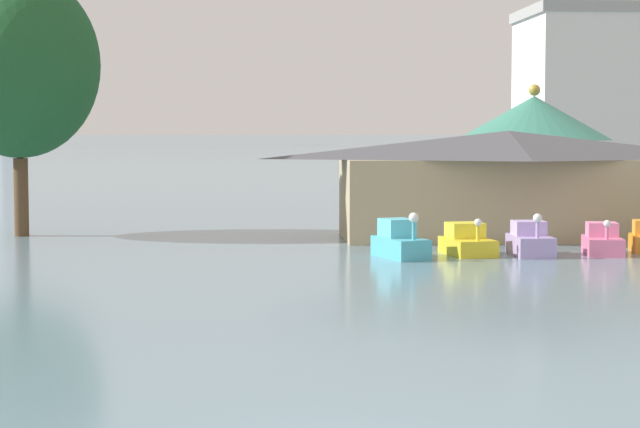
{
  "coord_description": "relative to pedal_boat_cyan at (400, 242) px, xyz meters",
  "views": [
    {
      "loc": [
        -1.27,
        -16.65,
        5.01
      ],
      "look_at": [
        0.91,
        18.53,
        2.39
      ],
      "focal_mm": 64.54,
      "sensor_mm": 36.0,
      "label": 1
    }
  ],
  "objects": [
    {
      "name": "pedal_boat_cyan",
      "position": [
        0.0,
        0.0,
        0.0
      ],
      "size": [
        2.12,
        3.03,
        1.84
      ],
      "rotation": [
        0.0,
        0.0,
        -1.25
      ],
      "color": "#4CB7CC",
      "rests_on": "ground"
    },
    {
      "name": "boathouse",
      "position": [
        5.97,
        7.63,
        1.96
      ],
      "size": [
        16.25,
        6.6,
        4.93
      ],
      "color": "tan",
      "rests_on": "ground"
    },
    {
      "name": "green_roof_pavilion",
      "position": [
        11.2,
        23.85,
        3.35
      ],
      "size": [
        9.27,
        9.27,
        7.67
      ],
      "color": "#993328",
      "rests_on": "ground"
    },
    {
      "name": "pedal_boat_yellow",
      "position": [
        2.81,
        0.86,
        -0.1
      ],
      "size": [
        2.02,
        2.91,
        1.54
      ],
      "rotation": [
        0.0,
        0.0,
        -1.4
      ],
      "color": "yellow",
      "rests_on": "ground"
    },
    {
      "name": "shoreline_tree_tall_left",
      "position": [
        -16.5,
        10.17,
        7.36
      ],
      "size": [
        7.5,
        7.5,
        12.32
      ],
      "color": "brown",
      "rests_on": "ground"
    },
    {
      "name": "pedal_boat_lavender",
      "position": [
        5.27,
        0.53,
        -0.05
      ],
      "size": [
        1.44,
        2.67,
        1.75
      ],
      "rotation": [
        0.0,
        0.0,
        -1.57
      ],
      "color": "#B299D8",
      "rests_on": "ground"
    },
    {
      "name": "pedal_boat_pink",
      "position": [
        8.24,
        0.67,
        -0.1
      ],
      "size": [
        1.76,
        2.66,
        1.46
      ],
      "rotation": [
        0.0,
        0.0,
        -1.73
      ],
      "color": "pink",
      "rests_on": "ground"
    }
  ]
}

